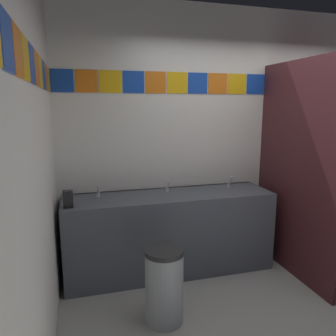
{
  "coord_description": "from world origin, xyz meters",
  "views": [
    {
      "loc": [
        -1.78,
        -2.02,
        1.78
      ],
      "look_at": [
        -0.98,
        0.85,
        1.2
      ],
      "focal_mm": 34.66,
      "sensor_mm": 36.0,
      "label": 1
    }
  ],
  "objects": [
    {
      "name": "ground_plane",
      "position": [
        0.0,
        0.0,
        0.0
      ],
      "size": [
        8.93,
        8.93,
        0.0
      ],
      "primitive_type": "plane",
      "color": "#9E9E99"
    },
    {
      "name": "trash_bin",
      "position": [
        -1.16,
        0.33,
        0.32
      ],
      "size": [
        0.32,
        0.32,
        0.64
      ],
      "color": "#999EA3",
      "rests_on": "ground_plane"
    },
    {
      "name": "toilet",
      "position": [
        0.85,
        0.98,
        0.3
      ],
      "size": [
        0.39,
        0.49,
        0.74
      ],
      "color": "white",
      "rests_on": "ground_plane"
    },
    {
      "name": "wall_back",
      "position": [
        -0.0,
        1.49,
        1.43
      ],
      "size": [
        4.06,
        0.09,
        2.86
      ],
      "color": "white",
      "rests_on": "ground_plane"
    },
    {
      "name": "faucet_left",
      "position": [
        -1.61,
        1.25,
        0.91
      ],
      "size": [
        0.04,
        0.1,
        0.14
      ],
      "color": "silver",
      "rests_on": "vanity_counter"
    },
    {
      "name": "wall_side",
      "position": [
        -2.07,
        -0.0,
        1.43
      ],
      "size": [
        0.09,
        2.9,
        2.86
      ],
      "color": "white",
      "rests_on": "ground_plane"
    },
    {
      "name": "faucet_right",
      "position": [
        -0.15,
        1.25,
        0.91
      ],
      "size": [
        0.04,
        0.1,
        0.14
      ],
      "color": "silver",
      "rests_on": "vanity_counter"
    },
    {
      "name": "soap_dispenser",
      "position": [
        -1.9,
        0.98,
        0.94
      ],
      "size": [
        0.09,
        0.09,
        0.16
      ],
      "color": "black",
      "rests_on": "vanity_counter"
    },
    {
      "name": "faucet_center",
      "position": [
        -0.88,
        1.25,
        0.91
      ],
      "size": [
        0.04,
        0.1,
        0.14
      ],
      "color": "silver",
      "rests_on": "vanity_counter"
    },
    {
      "name": "vanity_counter",
      "position": [
        -0.88,
        1.16,
        0.44
      ],
      "size": [
        2.2,
        0.59,
        0.86
      ],
      "color": "#4C515B",
      "rests_on": "ground_plane"
    },
    {
      "name": "stall_divider",
      "position": [
        0.55,
        0.54,
        1.12
      ],
      "size": [
        0.92,
        1.33,
        2.23
      ],
      "color": "#471E23",
      "rests_on": "ground_plane"
    }
  ]
}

